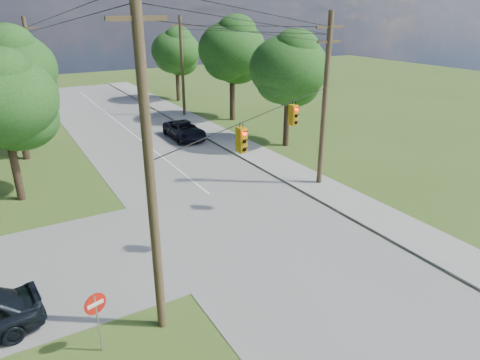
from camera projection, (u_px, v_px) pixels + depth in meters
ground at (275, 291)px, 17.15m from camera, size 140.00×140.00×0.00m
main_road at (252, 228)px, 22.10m from camera, size 10.00×100.00×0.03m
sidewalk_east at (349, 200)px, 25.19m from camera, size 2.60×100.00×0.12m
pole_sw at (149, 161)px, 13.03m from camera, size 2.00×0.32×12.00m
pole_ne at (325, 100)px, 25.69m from camera, size 2.00×0.32×10.50m
pole_north_e at (182, 66)px, 43.50m from camera, size 2.00×0.32×10.00m
pole_north_w at (34, 76)px, 37.05m from camera, size 2.00×0.32×10.00m
power_lines at (185, 36)px, 23.73m from camera, size 13.93×29.62×4.93m
traffic_signals at (270, 126)px, 19.86m from camera, size 4.91×3.27×1.05m
tree_w_near at (1, 100)px, 23.30m from camera, size 6.00×6.00×8.40m
tree_w_mid at (10, 70)px, 29.96m from camera, size 6.40×6.40×9.22m
tree_e_near at (289, 68)px, 33.27m from camera, size 6.20×6.20×8.81m
tree_e_mid at (232, 50)px, 41.30m from camera, size 6.60×6.60×9.64m
tree_e_far at (176, 51)px, 50.85m from camera, size 5.80×5.80×8.32m
car_main_north at (184, 130)px, 37.12m from camera, size 2.58×5.36×1.47m
do_not_enter_sign at (96, 310)px, 13.56m from camera, size 0.73×0.24×2.27m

